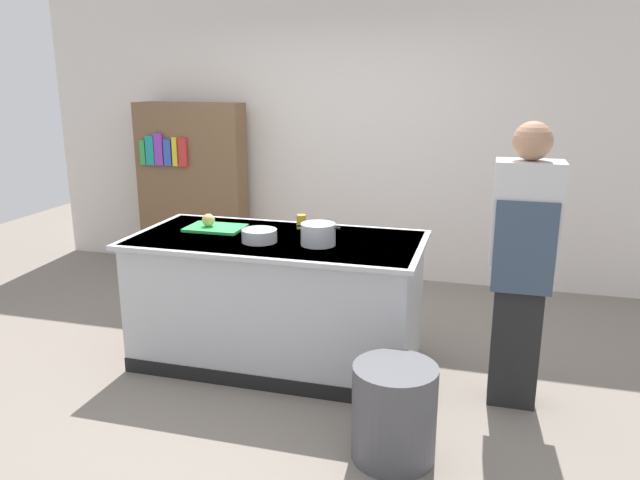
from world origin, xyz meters
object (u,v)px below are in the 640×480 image
(mixing_bowl, at_px, (259,236))
(juice_cup, at_px, (301,222))
(stock_pot, at_px, (318,234))
(bookshelf, at_px, (193,188))
(trash_bin, at_px, (394,412))
(onion, at_px, (208,220))
(person_chef, at_px, (522,261))

(mixing_bowl, xyz_separation_m, juice_cup, (0.16, 0.42, 0.01))
(stock_pot, xyz_separation_m, mixing_bowl, (-0.39, -0.03, -0.03))
(mixing_bowl, relative_size, bookshelf, 0.14)
(mixing_bowl, distance_m, juice_cup, 0.45)
(juice_cup, height_order, bookshelf, bookshelf)
(trash_bin, bearing_deg, juice_cup, 125.82)
(onion, bearing_deg, stock_pot, -12.54)
(onion, height_order, trash_bin, onion)
(stock_pot, relative_size, juice_cup, 2.91)
(person_chef, bearing_deg, mixing_bowl, 94.65)
(juice_cup, xyz_separation_m, bookshelf, (-1.62, 1.51, -0.10))
(onion, xyz_separation_m, juice_cup, (0.63, 0.20, -0.02))
(stock_pot, xyz_separation_m, juice_cup, (-0.23, 0.39, -0.02))
(onion, bearing_deg, trash_bin, -34.05)
(juice_cup, bearing_deg, onion, -162.46)
(mixing_bowl, relative_size, juice_cup, 2.33)
(trash_bin, distance_m, person_chef, 1.18)
(onion, bearing_deg, bookshelf, 120.23)
(trash_bin, xyz_separation_m, person_chef, (0.61, 0.77, 0.65))
(stock_pot, height_order, person_chef, person_chef)
(juice_cup, bearing_deg, mixing_bowl, -110.50)
(person_chef, bearing_deg, trash_bin, 147.07)
(person_chef, xyz_separation_m, bookshelf, (-3.12, 1.96, -0.06))
(trash_bin, distance_m, bookshelf, 3.75)
(stock_pot, distance_m, bookshelf, 2.66)
(mixing_bowl, bearing_deg, bookshelf, 127.22)
(onion, height_order, mixing_bowl, onion)
(onion, xyz_separation_m, bookshelf, (-0.99, 1.70, -0.11))
(bookshelf, bearing_deg, mixing_bowl, -52.78)
(juice_cup, xyz_separation_m, person_chef, (1.49, -0.45, -0.04))
(juice_cup, distance_m, person_chef, 1.56)
(person_chef, distance_m, bookshelf, 3.68)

